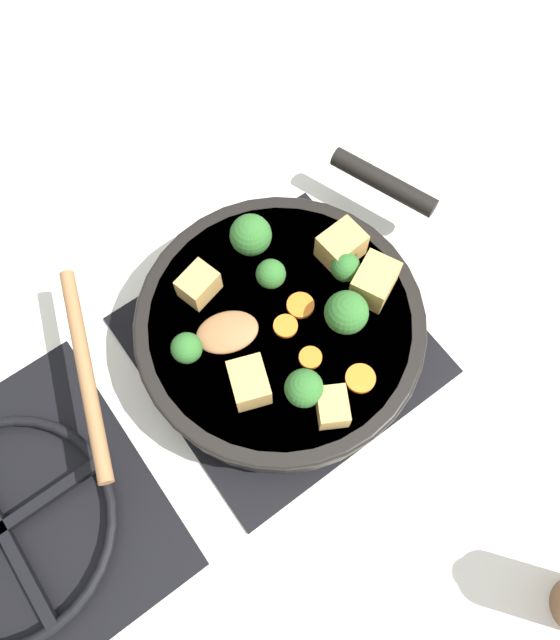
{
  "coord_description": "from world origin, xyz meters",
  "views": [
    {
      "loc": [
        -0.21,
        0.15,
        0.71
      ],
      "look_at": [
        0.0,
        0.0,
        0.08
      ],
      "focal_mm": 35.0,
      "sensor_mm": 36.0,
      "label": 1
    }
  ],
  "objects": [
    {
      "name": "carrot_slice_near_center",
      "position": [
        0.0,
        -0.03,
        0.08
      ],
      "size": [
        0.03,
        0.03,
        0.01
      ],
      "primitive_type": "cylinder",
      "color": "orange",
      "rests_on": "skillet_pan"
    },
    {
      "name": "tofu_cube_near_handle",
      "position": [
        -0.04,
        0.07,
        0.1
      ],
      "size": [
        0.05,
        0.05,
        0.04
      ],
      "primitive_type": "cube",
      "rotation": [
        0.0,
        0.0,
        2.79
      ],
      "color": "tan",
      "rests_on": "skillet_pan"
    },
    {
      "name": "ground_plane",
      "position": [
        0.0,
        0.0,
        0.0
      ],
      "size": [
        2.4,
        2.4,
        0.0
      ],
      "primitive_type": "plane",
      "color": "silver"
    },
    {
      "name": "broccoli_floret_near_spoon",
      "position": [
        0.02,
        0.1,
        0.1
      ],
      "size": [
        0.03,
        0.03,
        0.04
      ],
      "color": "#709956",
      "rests_on": "skillet_pan"
    },
    {
      "name": "broccoli_floret_north_edge",
      "position": [
        -0.0,
        -0.09,
        0.1
      ],
      "size": [
        0.03,
        0.03,
        0.04
      ],
      "color": "#709956",
      "rests_on": "skillet_pan"
    },
    {
      "name": "broccoli_floret_center_top",
      "position": [
        -0.04,
        -0.05,
        0.11
      ],
      "size": [
        0.05,
        0.05,
        0.05
      ],
      "color": "#709956",
      "rests_on": "skillet_pan"
    },
    {
      "name": "tofu_cube_east_chunk",
      "position": [
        0.03,
        -0.1,
        0.1
      ],
      "size": [
        0.04,
        0.05,
        0.04
      ],
      "primitive_type": "cube",
      "rotation": [
        0.0,
        0.0,
        1.64
      ],
      "color": "tan",
      "rests_on": "skillet_pan"
    },
    {
      "name": "broccoli_floret_south_cluster",
      "position": [
        -0.08,
        0.03,
        0.11
      ],
      "size": [
        0.04,
        0.04,
        0.05
      ],
      "color": "#709956",
      "rests_on": "skillet_pan"
    },
    {
      "name": "carrot_slice_edge_slice",
      "position": [
        -0.05,
        -0.0,
        0.08
      ],
      "size": [
        0.02,
        0.02,
        0.01
      ],
      "primitive_type": "cylinder",
      "color": "orange",
      "rests_on": "skillet_pan"
    },
    {
      "name": "tofu_cube_center_large",
      "position": [
        -0.11,
        0.02,
        0.09
      ],
      "size": [
        0.05,
        0.05,
        0.03
      ],
      "primitive_type": "cube",
      "rotation": [
        0.0,
        0.0,
        2.63
      ],
      "color": "tan",
      "rests_on": "skillet_pan"
    },
    {
      "name": "skillet_pan",
      "position": [
        0.0,
        -0.0,
        0.06
      ],
      "size": [
        0.32,
        0.41,
        0.05
      ],
      "color": "black",
      "rests_on": "front_burner_grate"
    },
    {
      "name": "broccoli_floret_west_rim",
      "position": [
        0.04,
        -0.02,
        0.1
      ],
      "size": [
        0.03,
        0.03,
        0.04
      ],
      "color": "#709956",
      "rests_on": "skillet_pan"
    },
    {
      "name": "wooden_spoon",
      "position": [
        0.05,
        0.14,
        0.09
      ],
      "size": [
        0.23,
        0.23,
        0.02
      ],
      "color": "olive",
      "rests_on": "skillet_pan"
    },
    {
      "name": "carrot_slice_orange_thin",
      "position": [
        -0.1,
        -0.03,
        0.08
      ],
      "size": [
        0.03,
        0.03,
        0.01
      ],
      "primitive_type": "cylinder",
      "color": "orange",
      "rests_on": "skillet_pan"
    },
    {
      "name": "broccoli_floret_east_rim",
      "position": [
        0.09,
        -0.03,
        0.11
      ],
      "size": [
        0.05,
        0.05,
        0.05
      ],
      "color": "#709956",
      "rests_on": "skillet_pan"
    },
    {
      "name": "carrot_slice_under_broccoli",
      "position": [
        -0.01,
        0.0,
        0.08
      ],
      "size": [
        0.03,
        0.03,
        0.01
      ],
      "primitive_type": "cylinder",
      "color": "orange",
      "rests_on": "skillet_pan"
    },
    {
      "name": "rear_burner_grate",
      "position": [
        0.0,
        0.36,
        0.01
      ],
      "size": [
        0.31,
        0.31,
        0.03
      ],
      "color": "black",
      "rests_on": "ground_plane"
    },
    {
      "name": "tofu_cube_west_chunk",
      "position": [
        0.08,
        0.05,
        0.1
      ],
      "size": [
        0.04,
        0.05,
        0.03
      ],
      "primitive_type": "cube",
      "rotation": [
        0.0,
        0.0,
        4.97
      ],
      "color": "tan",
      "rests_on": "skillet_pan"
    },
    {
      "name": "front_burner_grate",
      "position": [
        0.0,
        0.0,
        0.01
      ],
      "size": [
        0.31,
        0.31,
        0.03
      ],
      "color": "black",
      "rests_on": "ground_plane"
    },
    {
      "name": "tofu_cube_back_piece",
      "position": [
        -0.03,
        -0.1,
        0.1
      ],
      "size": [
        0.06,
        0.06,
        0.04
      ],
      "primitive_type": "cube",
      "rotation": [
        0.0,
        0.0,
        2.01
      ],
      "color": "tan",
      "rests_on": "skillet_pan"
    }
  ]
}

